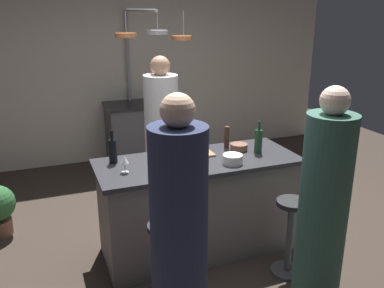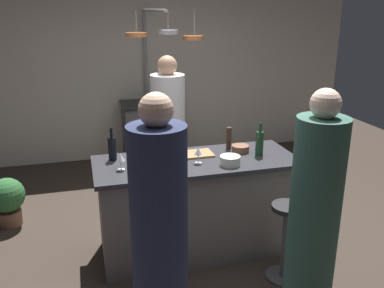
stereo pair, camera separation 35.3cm
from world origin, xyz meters
TOP-DOWN VIEW (x-y plane):
  - ground_plane at (0.00, 0.00)m, footprint 9.00×9.00m
  - back_wall at (0.00, 2.85)m, footprint 6.40×0.16m
  - kitchen_island at (0.00, 0.00)m, footprint 1.80×0.72m
  - stove_range at (0.00, 2.45)m, footprint 0.80×0.64m
  - chef at (-0.05, 0.92)m, footprint 0.36×0.36m
  - bar_stool_left at (-0.51, -0.62)m, footprint 0.28×0.28m
  - guest_left at (-0.53, -1.01)m, footprint 0.36×0.36m
  - bar_stool_right at (0.58, -0.62)m, footprint 0.28×0.28m
  - guest_right at (0.58, -1.00)m, footprint 0.36×0.36m
  - overhead_pot_rack at (0.02, 1.86)m, footprint 0.89×1.54m
  - cutting_board at (0.02, 0.13)m, footprint 0.32×0.22m
  - pepper_mill at (0.38, 0.21)m, footprint 0.05×0.05m
  - wine_bottle_dark at (-0.71, 0.20)m, footprint 0.07×0.07m
  - wine_bottle_white at (-0.33, -0.09)m, footprint 0.07×0.07m
  - wine_bottle_green at (0.58, -0.03)m, footprint 0.07×0.07m
  - wine_glass_near_left_guest at (-0.01, -0.09)m, footprint 0.07×0.07m
  - wine_glass_by_chef at (-0.67, -0.07)m, footprint 0.07×0.07m
  - mixing_bowl_ceramic at (0.24, -0.20)m, footprint 0.17×0.17m
  - mixing_bowl_wooden at (0.45, 0.10)m, footprint 0.16×0.16m

SIDE VIEW (x-z plane):
  - ground_plane at x=0.00m, z-range 0.00..0.00m
  - bar_stool_left at x=-0.51m, z-range 0.04..0.72m
  - bar_stool_right at x=0.58m, z-range 0.04..0.72m
  - stove_range at x=0.00m, z-range 0.00..0.89m
  - kitchen_island at x=0.00m, z-range 0.00..0.90m
  - guest_right at x=0.58m, z-range -0.06..1.63m
  - chef at x=-0.05m, z-range -0.06..1.65m
  - guest_left at x=-0.53m, z-range -0.06..1.66m
  - cutting_board at x=0.02m, z-range 0.90..0.92m
  - mixing_bowl_wooden at x=0.45m, z-range 0.90..0.96m
  - mixing_bowl_ceramic at x=0.24m, z-range 0.90..0.98m
  - pepper_mill at x=0.38m, z-range 0.90..1.11m
  - wine_glass_near_left_guest at x=-0.01m, z-range 0.93..1.08m
  - wine_glass_by_chef at x=-0.67m, z-range 0.93..1.08m
  - wine_bottle_dark at x=-0.71m, z-range 0.86..1.16m
  - wine_bottle_white at x=-0.33m, z-range 0.86..1.17m
  - wine_bottle_green at x=0.58m, z-range 0.86..1.17m
  - back_wall at x=0.00m, z-range 0.00..2.60m
  - overhead_pot_rack at x=0.02m, z-range 0.59..2.76m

